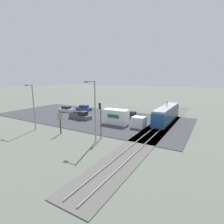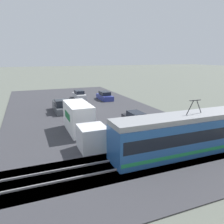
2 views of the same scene
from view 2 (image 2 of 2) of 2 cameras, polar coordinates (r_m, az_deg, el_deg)
ground_plane at (r=33.42m, az=-7.63°, el=0.44°), size 320.00×320.00×0.00m
road_surface at (r=33.41m, az=-7.63°, el=0.51°), size 21.63×47.61×0.08m
rail_bed at (r=17.54m, az=7.45°, el=-12.54°), size 52.34×4.40×0.22m
light_rail_tram at (r=19.60m, az=20.19°, el=-5.20°), size 14.37×2.67×4.44m
box_truck at (r=22.51m, az=-8.06°, el=-2.47°), size 2.32×9.03×3.06m
pickup_truck at (r=32.72m, az=-13.03°, el=1.30°), size 2.03×5.41×1.85m
sedan_car_0 at (r=25.88m, az=6.26°, el=-1.98°), size 1.71×4.59×1.55m
sedan_car_1 at (r=42.75m, az=-8.56°, el=4.42°), size 1.77×4.62×1.53m
sedan_car_2 at (r=41.01m, az=-1.92°, el=4.14°), size 1.88×4.72×1.52m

